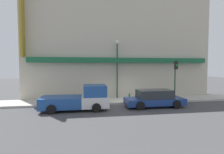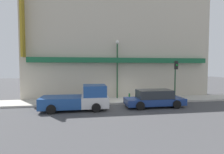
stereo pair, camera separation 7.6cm
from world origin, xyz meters
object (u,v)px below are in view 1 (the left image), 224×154
at_px(street_lamp, 117,62).
at_px(parked_car, 154,98).
at_px(fire_hydrant, 129,97).
at_px(traffic_light, 176,73).
at_px(pickup_truck, 80,99).

bearing_deg(street_lamp, parked_car, -55.97).
height_order(fire_hydrant, traffic_light, traffic_light).
bearing_deg(fire_hydrant, traffic_light, 0.89).
bearing_deg(fire_hydrant, pickup_truck, -157.89).
distance_m(pickup_truck, parked_car, 6.09).
height_order(pickup_truck, parked_car, pickup_truck).
bearing_deg(fire_hydrant, street_lamp, 113.60).
relative_size(parked_car, street_lamp, 0.84).
bearing_deg(pickup_truck, traffic_light, 12.24).
relative_size(pickup_truck, traffic_light, 1.37).
distance_m(fire_hydrant, traffic_light, 5.05).
bearing_deg(pickup_truck, parked_car, 0.46).
bearing_deg(fire_hydrant, parked_car, -47.57).
distance_m(parked_car, traffic_light, 4.01).
relative_size(pickup_truck, parked_car, 1.05).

